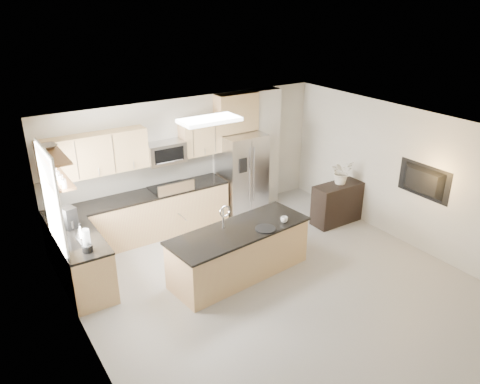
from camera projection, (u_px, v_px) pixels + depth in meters
floor at (283, 291)px, 7.64m from camera, size 6.50×6.50×0.00m
ceiling at (289, 137)px, 6.62m from camera, size 6.00×6.50×0.02m
wall_back at (189, 160)px, 9.64m from camera, size 6.00×0.02×2.60m
wall_left at (89, 280)px, 5.64m from camera, size 0.02×6.50×2.60m
wall_right at (414, 180)px, 8.62m from camera, size 0.02×6.50×2.60m
back_counter at (142, 216)px, 9.11m from camera, size 3.55×0.66×1.44m
left_counter at (83, 263)px, 7.56m from camera, size 0.66×1.50×0.92m
range at (171, 209)px, 9.42m from camera, size 0.76×0.64×1.14m
upper_cabinets at (129, 148)px, 8.66m from camera, size 3.50×0.33×0.75m
microwave at (165, 153)px, 9.06m from camera, size 0.76×0.40×0.40m
refrigerator at (242, 174)px, 10.04m from camera, size 0.92×0.78×1.78m
partition_column at (265, 147)px, 10.43m from camera, size 0.60×0.30×2.60m
window at (52, 200)px, 6.94m from camera, size 0.04×1.15×1.65m
shelf_lower at (56, 178)px, 6.96m from camera, size 0.30×1.20×0.04m
shelf_upper at (52, 154)px, 6.82m from camera, size 0.30×1.20×0.04m
ceiling_fixture at (210, 120)px, 7.67m from camera, size 1.00×0.50×0.06m
island at (239, 252)px, 7.94m from camera, size 2.58×1.17×1.29m
credenza at (337, 203)px, 9.77m from camera, size 1.07×0.45×0.85m
cup at (284, 220)px, 7.99m from camera, size 0.14×0.14×0.10m
platter at (265, 229)px, 7.77m from camera, size 0.39×0.39×0.02m
blender at (87, 242)px, 6.93m from camera, size 0.16×0.16×0.37m
kettle at (81, 231)px, 7.39m from camera, size 0.18×0.18×0.23m
coffee_maker at (69, 218)px, 7.63m from camera, size 0.25×0.28×0.37m
bowl at (48, 146)px, 6.96m from camera, size 0.42×0.42×0.08m
flower_vase at (342, 166)px, 9.52m from camera, size 0.73×0.66×0.74m
television at (421, 182)px, 8.40m from camera, size 0.14×1.08×0.62m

